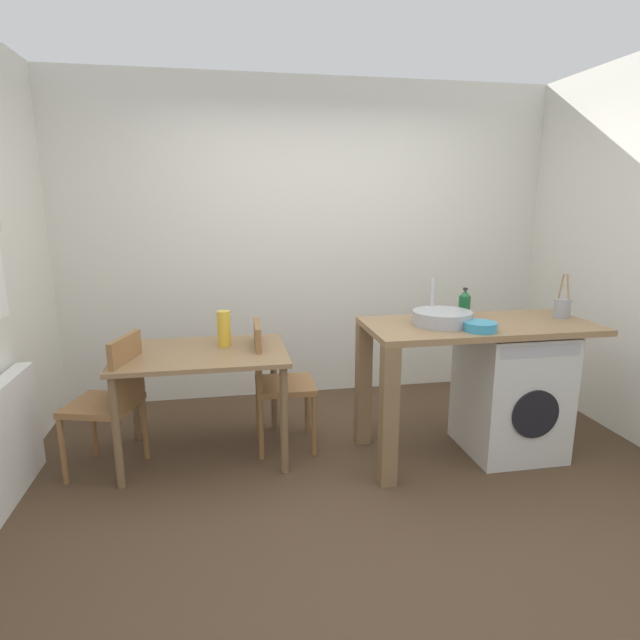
# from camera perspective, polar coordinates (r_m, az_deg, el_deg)

# --- Properties ---
(ground_plane) EXTENTS (5.46, 5.46, 0.00)m
(ground_plane) POSITION_cam_1_polar(r_m,az_deg,el_deg) (3.31, 4.24, -18.01)
(ground_plane) COLOR #4C3826
(wall_back) EXTENTS (4.60, 0.10, 2.70)m
(wall_back) POSITION_cam_1_polar(r_m,az_deg,el_deg) (4.57, -1.09, 8.52)
(wall_back) COLOR silver
(wall_back) RESTS_ON ground_plane
(radiator) EXTENTS (0.10, 0.80, 0.70)m
(radiator) POSITION_cam_1_polar(r_m,az_deg,el_deg) (3.56, -31.18, -11.30)
(radiator) COLOR white
(radiator) RESTS_ON ground_plane
(dining_table) EXTENTS (1.10, 0.76, 0.74)m
(dining_table) POSITION_cam_1_polar(r_m,az_deg,el_deg) (3.52, -12.82, -4.88)
(dining_table) COLOR olive
(dining_table) RESTS_ON ground_plane
(chair_person_seat) EXTENTS (0.49, 0.49, 0.90)m
(chair_person_seat) POSITION_cam_1_polar(r_m,az_deg,el_deg) (3.52, -21.82, -7.84)
(chair_person_seat) COLOR olive
(chair_person_seat) RESTS_ON ground_plane
(chair_opposite) EXTENTS (0.41, 0.41, 0.90)m
(chair_opposite) POSITION_cam_1_polar(r_m,az_deg,el_deg) (3.62, -5.09, -6.36)
(chair_opposite) COLOR olive
(chair_opposite) RESTS_ON ground_plane
(kitchen_counter) EXTENTS (1.50, 0.68, 0.92)m
(kitchen_counter) POSITION_cam_1_polar(r_m,az_deg,el_deg) (3.50, 13.90, -3.00)
(kitchen_counter) COLOR olive
(kitchen_counter) RESTS_ON ground_plane
(washing_machine) EXTENTS (0.60, 0.61, 0.86)m
(washing_machine) POSITION_cam_1_polar(r_m,az_deg,el_deg) (3.81, 20.20, -7.34)
(washing_machine) COLOR silver
(washing_machine) RESTS_ON ground_plane
(sink_basin) EXTENTS (0.38, 0.38, 0.09)m
(sink_basin) POSITION_cam_1_polar(r_m,az_deg,el_deg) (3.43, 13.30, 0.22)
(sink_basin) COLOR #9EA0A5
(sink_basin) RESTS_ON kitchen_counter
(tap) EXTENTS (0.02, 0.02, 0.28)m
(tap) POSITION_cam_1_polar(r_m,az_deg,el_deg) (3.58, 12.23, 2.33)
(tap) COLOR #B2B2B7
(tap) RESTS_ON kitchen_counter
(bottle_tall_green) EXTENTS (0.08, 0.08, 0.20)m
(bottle_tall_green) POSITION_cam_1_polar(r_m,az_deg,el_deg) (3.71, 15.61, 1.75)
(bottle_tall_green) COLOR #19592D
(bottle_tall_green) RESTS_ON kitchen_counter
(mixing_bowl) EXTENTS (0.20, 0.20, 0.06)m
(mixing_bowl) POSITION_cam_1_polar(r_m,az_deg,el_deg) (3.33, 17.21, -0.64)
(mixing_bowl) COLOR teal
(mixing_bowl) RESTS_ON kitchen_counter
(utensil_crock) EXTENTS (0.11, 0.11, 0.30)m
(utensil_crock) POSITION_cam_1_polar(r_m,az_deg,el_deg) (3.91, 25.09, 1.24)
(utensil_crock) COLOR gray
(utensil_crock) RESTS_ON kitchen_counter
(vase) EXTENTS (0.09, 0.09, 0.24)m
(vase) POSITION_cam_1_polar(r_m,az_deg,el_deg) (3.55, -10.52, -0.94)
(vase) COLOR gold
(vase) RESTS_ON dining_table
(scissors) EXTENTS (0.15, 0.06, 0.01)m
(scissors) POSITION_cam_1_polar(r_m,az_deg,el_deg) (3.44, 17.17, -0.66)
(scissors) COLOR #B2B2B7
(scissors) RESTS_ON kitchen_counter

